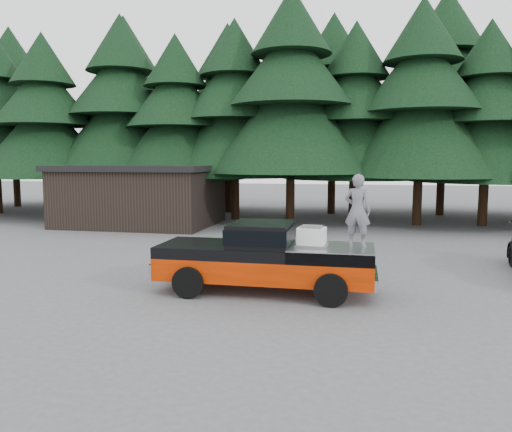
% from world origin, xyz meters
% --- Properties ---
extents(ground, '(120.00, 120.00, 0.00)m').
position_xyz_m(ground, '(0.00, 0.00, 0.00)').
color(ground, '#4D4D4F').
rests_on(ground, ground).
extents(pickup_truck, '(6.00, 2.04, 1.33)m').
position_xyz_m(pickup_truck, '(0.45, -0.54, 0.67)').
color(pickup_truck, red).
rests_on(pickup_truck, ground).
extents(truck_cab, '(1.66, 1.90, 0.59)m').
position_xyz_m(truck_cab, '(0.35, -0.54, 1.62)').
color(truck_cab, black).
rests_on(truck_cab, pickup_truck).
extents(air_compressor, '(0.75, 0.64, 0.49)m').
position_xyz_m(air_compressor, '(1.72, -0.63, 1.57)').
color(air_compressor, silver).
rests_on(air_compressor, pickup_truck).
extents(man_on_bed, '(0.79, 0.62, 1.92)m').
position_xyz_m(man_on_bed, '(2.89, -0.33, 2.29)').
color(man_on_bed, slate).
rests_on(man_on_bed, pickup_truck).
extents(utility_building, '(8.40, 6.40, 3.30)m').
position_xyz_m(utility_building, '(-9.00, 12.00, 1.67)').
color(utility_building, black).
rests_on(utility_building, ground).
extents(treeline, '(60.15, 16.05, 17.50)m').
position_xyz_m(treeline, '(0.42, 17.20, 7.72)').
color(treeline, black).
rests_on(treeline, ground).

